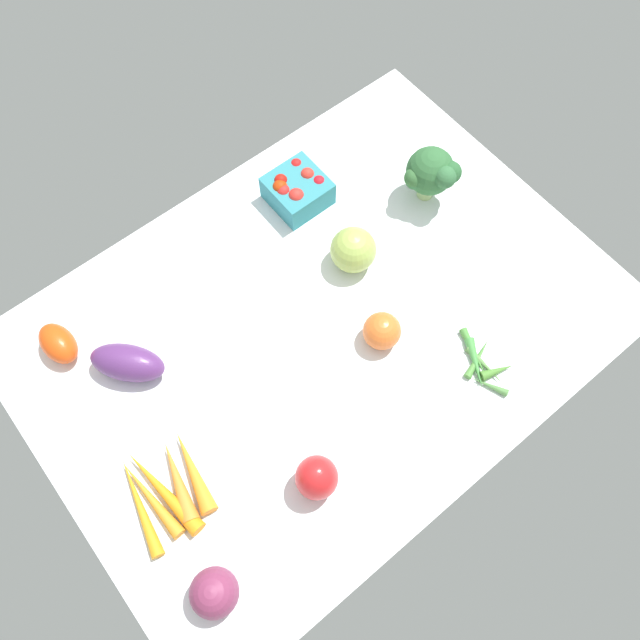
{
  "coord_description": "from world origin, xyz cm",
  "views": [
    {
      "loc": [
        -30.03,
        -37.25,
        108.91
      ],
      "look_at": [
        0.0,
        0.0,
        4.0
      ],
      "focal_mm": 36.23,
      "sensor_mm": 36.0,
      "label": 1
    }
  ],
  "objects_px": {
    "red_onion_near_basket": "(214,593)",
    "heirloom_tomato_green": "(353,250)",
    "eggplant": "(128,363)",
    "carrot_bunch": "(168,487)",
    "broccoli_head": "(432,173)",
    "roma_tomato": "(58,343)",
    "okra_pile": "(482,364)",
    "heirloom_tomato_orange": "(382,331)",
    "bell_pepper_red": "(317,478)",
    "berry_basket": "(297,190)"
  },
  "relations": [
    {
      "from": "broccoli_head",
      "to": "roma_tomato",
      "type": "distance_m",
      "value": 0.75
    },
    {
      "from": "red_onion_near_basket",
      "to": "carrot_bunch",
      "type": "height_order",
      "value": "red_onion_near_basket"
    },
    {
      "from": "heirloom_tomato_green",
      "to": "carrot_bunch",
      "type": "height_order",
      "value": "heirloom_tomato_green"
    },
    {
      "from": "eggplant",
      "to": "carrot_bunch",
      "type": "xyz_separation_m",
      "value": [
        -0.06,
        -0.22,
        -0.02
      ]
    },
    {
      "from": "bell_pepper_red",
      "to": "carrot_bunch",
      "type": "distance_m",
      "value": 0.24
    },
    {
      "from": "berry_basket",
      "to": "heirloom_tomato_green",
      "type": "xyz_separation_m",
      "value": [
        -0.01,
        -0.18,
        0.01
      ]
    },
    {
      "from": "heirloom_tomato_green",
      "to": "red_onion_near_basket",
      "type": "bearing_deg",
      "value": -149.34
    },
    {
      "from": "eggplant",
      "to": "carrot_bunch",
      "type": "bearing_deg",
      "value": 123.6
    },
    {
      "from": "heirloom_tomato_orange",
      "to": "roma_tomato",
      "type": "height_order",
      "value": "heirloom_tomato_orange"
    },
    {
      "from": "roma_tomato",
      "to": "berry_basket",
      "type": "bearing_deg",
      "value": 85.06
    },
    {
      "from": "broccoli_head",
      "to": "bell_pepper_red",
      "type": "distance_m",
      "value": 0.61
    },
    {
      "from": "broccoli_head",
      "to": "okra_pile",
      "type": "distance_m",
      "value": 0.37
    },
    {
      "from": "berry_basket",
      "to": "bell_pepper_red",
      "type": "bearing_deg",
      "value": -124.81
    },
    {
      "from": "carrot_bunch",
      "to": "roma_tomato",
      "type": "relative_size",
      "value": 2.08
    },
    {
      "from": "broccoli_head",
      "to": "eggplant",
      "type": "distance_m",
      "value": 0.66
    },
    {
      "from": "eggplant",
      "to": "heirloom_tomato_green",
      "type": "bearing_deg",
      "value": -139.84
    },
    {
      "from": "broccoli_head",
      "to": "heirloom_tomato_green",
      "type": "distance_m",
      "value": 0.21
    },
    {
      "from": "bell_pepper_red",
      "to": "okra_pile",
      "type": "height_order",
      "value": "bell_pepper_red"
    },
    {
      "from": "bell_pepper_red",
      "to": "roma_tomato",
      "type": "distance_m",
      "value": 0.51
    },
    {
      "from": "heirloom_tomato_orange",
      "to": "okra_pile",
      "type": "bearing_deg",
      "value": -55.57
    },
    {
      "from": "bell_pepper_red",
      "to": "heirloom_tomato_green",
      "type": "distance_m",
      "value": 0.42
    },
    {
      "from": "red_onion_near_basket",
      "to": "heirloom_tomato_green",
      "type": "height_order",
      "value": "heirloom_tomato_green"
    },
    {
      "from": "heirloom_tomato_orange",
      "to": "okra_pile",
      "type": "height_order",
      "value": "heirloom_tomato_orange"
    },
    {
      "from": "berry_basket",
      "to": "red_onion_near_basket",
      "type": "bearing_deg",
      "value": -137.62
    },
    {
      "from": "heirloom_tomato_green",
      "to": "berry_basket",
      "type": "bearing_deg",
      "value": 87.95
    },
    {
      "from": "heirloom_tomato_green",
      "to": "heirloom_tomato_orange",
      "type": "bearing_deg",
      "value": -112.29
    },
    {
      "from": "bell_pepper_red",
      "to": "heirloom_tomato_green",
      "type": "bearing_deg",
      "value": 42.06
    },
    {
      "from": "red_onion_near_basket",
      "to": "carrot_bunch",
      "type": "xyz_separation_m",
      "value": [
        0.03,
        0.18,
        -0.02
      ]
    },
    {
      "from": "red_onion_near_basket",
      "to": "heirloom_tomato_green",
      "type": "distance_m",
      "value": 0.62
    },
    {
      "from": "red_onion_near_basket",
      "to": "eggplant",
      "type": "xyz_separation_m",
      "value": [
        0.09,
        0.39,
        -0.01
      ]
    },
    {
      "from": "berry_basket",
      "to": "carrot_bunch",
      "type": "distance_m",
      "value": 0.6
    },
    {
      "from": "heirloom_tomato_orange",
      "to": "broccoli_head",
      "type": "bearing_deg",
      "value": 32.56
    },
    {
      "from": "heirloom_tomato_green",
      "to": "roma_tomato",
      "type": "relative_size",
      "value": 1.0
    },
    {
      "from": "eggplant",
      "to": "roma_tomato",
      "type": "height_order",
      "value": "eggplant"
    },
    {
      "from": "broccoli_head",
      "to": "berry_basket",
      "type": "xyz_separation_m",
      "value": [
        -0.2,
        0.16,
        -0.04
      ]
    },
    {
      "from": "broccoli_head",
      "to": "roma_tomato",
      "type": "xyz_separation_m",
      "value": [
        -0.73,
        0.16,
        -0.05
      ]
    },
    {
      "from": "roma_tomato",
      "to": "broccoli_head",
      "type": "bearing_deg",
      "value": 73.34
    },
    {
      "from": "bell_pepper_red",
      "to": "roma_tomato",
      "type": "xyz_separation_m",
      "value": [
        -0.2,
        0.47,
        -0.02
      ]
    },
    {
      "from": "broccoli_head",
      "to": "heirloom_tomato_orange",
      "type": "height_order",
      "value": "broccoli_head"
    },
    {
      "from": "berry_basket",
      "to": "carrot_bunch",
      "type": "height_order",
      "value": "berry_basket"
    },
    {
      "from": "eggplant",
      "to": "okra_pile",
      "type": "height_order",
      "value": "eggplant"
    },
    {
      "from": "heirloom_tomato_green",
      "to": "carrot_bunch",
      "type": "xyz_separation_m",
      "value": [
        -0.5,
        -0.14,
        -0.03
      ]
    },
    {
      "from": "heirloom_tomato_green",
      "to": "carrot_bunch",
      "type": "distance_m",
      "value": 0.52
    },
    {
      "from": "eggplant",
      "to": "roma_tomato",
      "type": "relative_size",
      "value": 1.53
    },
    {
      "from": "carrot_bunch",
      "to": "okra_pile",
      "type": "bearing_deg",
      "value": -16.98
    },
    {
      "from": "berry_basket",
      "to": "heirloom_tomato_orange",
      "type": "relative_size",
      "value": 1.57
    },
    {
      "from": "broccoli_head",
      "to": "berry_basket",
      "type": "height_order",
      "value": "broccoli_head"
    },
    {
      "from": "broccoli_head",
      "to": "heirloom_tomato_orange",
      "type": "bearing_deg",
      "value": -147.44
    },
    {
      "from": "carrot_bunch",
      "to": "red_onion_near_basket",
      "type": "bearing_deg",
      "value": -99.4
    },
    {
      "from": "carrot_bunch",
      "to": "okra_pile",
      "type": "relative_size",
      "value": 1.27
    }
  ]
}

